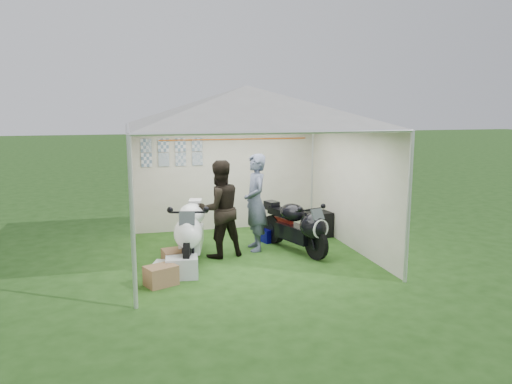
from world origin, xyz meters
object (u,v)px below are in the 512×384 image
(canopy_tent, at_px, (246,110))
(motorcycle_white, at_px, (191,230))
(person_blue_jacket, at_px, (255,202))
(crate_0, at_px, (182,267))
(motorcycle_black, at_px, (297,225))
(crate_2, at_px, (165,269))
(equipment_box, at_px, (318,224))
(paddock_stand, at_px, (271,235))
(crate_3, at_px, (161,276))
(crate_1, at_px, (175,260))
(person_dark_jacket, at_px, (219,209))

(canopy_tent, height_order, motorcycle_white, canopy_tent)
(person_blue_jacket, bearing_deg, crate_0, -51.33)
(motorcycle_black, bearing_deg, crate_2, 177.49)
(crate_2, bearing_deg, equipment_box, 27.10)
(motorcycle_white, relative_size, person_blue_jacket, 1.13)
(canopy_tent, relative_size, paddock_stand, 16.19)
(crate_3, bearing_deg, equipment_box, 31.88)
(paddock_stand, xyz_separation_m, crate_3, (-2.27, -1.91, 0.02))
(motorcycle_black, distance_m, crate_3, 2.80)
(canopy_tent, bearing_deg, equipment_box, 25.80)
(canopy_tent, distance_m, crate_1, 2.82)
(motorcycle_black, distance_m, crate_1, 2.34)
(canopy_tent, xyz_separation_m, motorcycle_black, (0.92, -0.12, -2.07))
(person_dark_jacket, relative_size, crate_0, 3.48)
(crate_0, bearing_deg, person_dark_jacket, 50.55)
(person_dark_jacket, xyz_separation_m, crate_0, (-0.77, -0.94, -0.70))
(motorcycle_white, height_order, crate_0, motorcycle_white)
(crate_1, height_order, crate_2, crate_1)
(person_dark_jacket, bearing_deg, person_blue_jacket, -175.68)
(person_dark_jacket, distance_m, crate_1, 1.23)
(motorcycle_black, relative_size, paddock_stand, 5.10)
(person_blue_jacket, xyz_separation_m, crate_3, (-1.84, -1.46, -0.75))
(motorcycle_white, height_order, paddock_stand, motorcycle_white)
(motorcycle_black, xyz_separation_m, equipment_box, (0.78, 0.94, -0.25))
(motorcycle_black, bearing_deg, person_blue_jacket, 135.02)
(paddock_stand, bearing_deg, crate_1, -147.27)
(paddock_stand, xyz_separation_m, crate_0, (-1.93, -1.64, 0.03))
(motorcycle_black, relative_size, crate_1, 4.61)
(canopy_tent, xyz_separation_m, person_blue_jacket, (0.22, 0.22, -1.68))
(motorcycle_black, xyz_separation_m, crate_3, (-2.54, -1.12, -0.36))
(canopy_tent, height_order, paddock_stand, canopy_tent)
(motorcycle_black, bearing_deg, person_dark_jacket, 157.46)
(equipment_box, xyz_separation_m, crate_1, (-3.04, -1.43, -0.08))
(motorcycle_white, distance_m, crate_2, 0.93)
(equipment_box, height_order, crate_0, equipment_box)
(motorcycle_white, relative_size, crate_3, 4.53)
(motorcycle_white, height_order, equipment_box, motorcycle_white)
(canopy_tent, distance_m, paddock_stand, 2.62)
(canopy_tent, relative_size, person_blue_jacket, 3.15)
(person_dark_jacket, xyz_separation_m, crate_2, (-1.03, -0.81, -0.75))
(person_dark_jacket, height_order, crate_3, person_dark_jacket)
(motorcycle_black, relative_size, crate_0, 3.60)
(canopy_tent, distance_m, equipment_box, 2.99)
(canopy_tent, relative_size, person_dark_jacket, 3.28)
(person_dark_jacket, relative_size, crate_3, 3.84)
(equipment_box, distance_m, crate_3, 3.91)
(equipment_box, height_order, crate_1, equipment_box)
(paddock_stand, xyz_separation_m, crate_1, (-2.00, -1.28, 0.04))
(crate_3, bearing_deg, crate_1, 66.47)
(crate_2, height_order, crate_3, crate_3)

